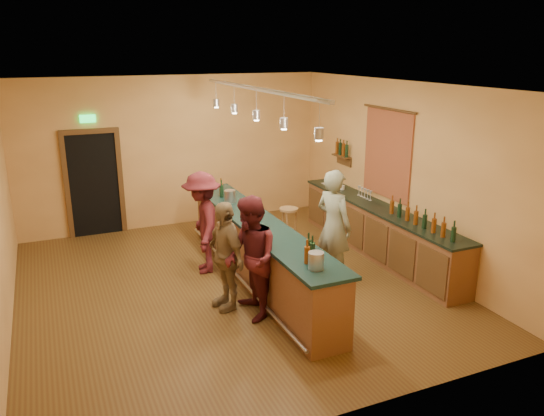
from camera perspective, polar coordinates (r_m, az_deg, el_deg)
name	(u,v)px	position (r m, az deg, el deg)	size (l,w,h in m)	color
floor	(231,285)	(8.81, -4.47, -8.26)	(7.00, 7.00, 0.00)	brown
ceiling	(226,86)	(8.00, -5.00, 12.99)	(6.50, 7.00, 0.02)	silver
wall_back	(175,152)	(11.55, -10.42, 5.95)	(6.50, 0.02, 3.20)	#C18848
wall_front	(346,276)	(5.25, 7.93, -7.28)	(6.50, 0.02, 3.20)	#C18848
wall_right	(401,172)	(9.76, 13.66, 3.77)	(0.02, 7.00, 3.20)	#C18848
doorway	(94,181)	(11.37, -18.62, 2.72)	(1.15, 0.09, 2.48)	black
tapestry	(387,154)	(10.02, 12.29, 5.65)	(0.03, 1.40, 1.60)	maroon
bottle_shelf	(342,151)	(11.25, 7.55, 6.13)	(0.17, 0.55, 0.54)	#513518
back_counter	(378,230)	(10.04, 11.33, -2.33)	(0.60, 4.55, 1.27)	brown
tasting_bar	(258,246)	(8.72, -1.57, -4.14)	(0.73, 5.10, 1.38)	brown
pendant_track	(256,99)	(8.18, -1.70, 11.60)	(0.11, 4.60, 0.50)	silver
bartender	(334,226)	(8.71, 6.66, -1.93)	(0.69, 0.45, 1.88)	gray
customer_a	(251,259)	(7.47, -2.30, -5.48)	(0.87, 0.68, 1.79)	#59191E
customer_b	(225,256)	(7.80, -5.03, -5.11)	(0.96, 0.40, 1.64)	#997A51
customer_c	(203,223)	(9.08, -7.48, -1.58)	(1.14, 0.65, 1.76)	#59191E
bar_stool	(289,215)	(10.30, 1.81, -0.78)	(0.37, 0.37, 0.76)	#9F6A48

